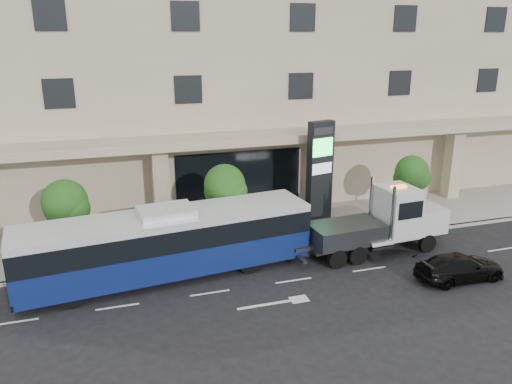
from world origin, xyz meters
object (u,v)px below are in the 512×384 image
city_bus (168,242)px  tow_truck (384,223)px  signage_pylon (320,173)px  black_sedan (460,267)px

city_bus → tow_truck: 11.21m
signage_pylon → black_sedan: bearing=-79.7°
city_bus → tow_truck: (11.20, -0.45, -0.15)m
black_sedan → signage_pylon: 9.34m
tow_truck → black_sedan: tow_truck is taller
black_sedan → city_bus: bearing=71.7°
city_bus → signage_pylon: (9.40, 3.83, 1.55)m
city_bus → signage_pylon: signage_pylon is taller
city_bus → tow_truck: tow_truck is taller
city_bus → black_sedan: city_bus is taller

